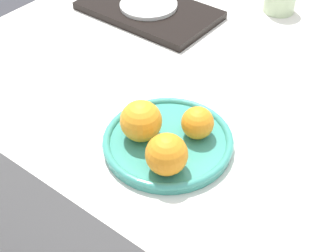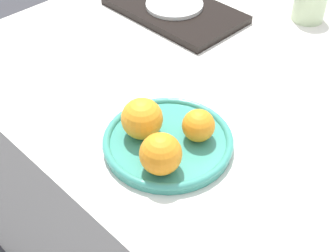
{
  "view_description": "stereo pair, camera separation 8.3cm",
  "coord_description": "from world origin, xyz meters",
  "views": [
    {
      "loc": [
        0.36,
        -0.78,
        1.35
      ],
      "look_at": [
        -0.02,
        -0.29,
        0.8
      ],
      "focal_mm": 50.0,
      "sensor_mm": 36.0,
      "label": 1
    },
    {
      "loc": [
        0.42,
        -0.73,
        1.35
      ],
      "look_at": [
        -0.02,
        -0.29,
        0.8
      ],
      "focal_mm": 50.0,
      "sensor_mm": 36.0,
      "label": 2
    }
  ],
  "objects": [
    {
      "name": "orange_0",
      "position": [
        -0.06,
        -0.31,
        0.8
      ],
      "size": [
        0.08,
        0.08,
        0.08
      ],
      "color": "orange",
      "rests_on": "fruit_platter"
    },
    {
      "name": "side_plate",
      "position": [
        -0.37,
        0.08,
        0.77
      ],
      "size": [
        0.15,
        0.15,
        0.01
      ],
      "color": "silver",
      "rests_on": "serving_tray"
    },
    {
      "name": "orange_2",
      "position": [
        0.01,
        -0.24,
        0.79
      ],
      "size": [
        0.06,
        0.06,
        0.06
      ],
      "color": "orange",
      "rests_on": "fruit_platter"
    },
    {
      "name": "table",
      "position": [
        0.0,
        0.0,
        0.37
      ],
      "size": [
        1.34,
        0.97,
        0.75
      ],
      "color": "silver",
      "rests_on": "ground_plane"
    },
    {
      "name": "fruit_platter",
      "position": [
        -0.02,
        -0.29,
        0.76
      ],
      "size": [
        0.24,
        0.24,
        0.02
      ],
      "color": "teal",
      "rests_on": "table"
    },
    {
      "name": "serving_tray",
      "position": [
        -0.37,
        0.08,
        0.76
      ],
      "size": [
        0.36,
        0.21,
        0.02
      ],
      "color": "black",
      "rests_on": "table"
    },
    {
      "name": "orange_1",
      "position": [
        0.02,
        -0.35,
        0.8
      ],
      "size": [
        0.07,
        0.07,
        0.07
      ],
      "color": "orange",
      "rests_on": "fruit_platter"
    }
  ]
}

